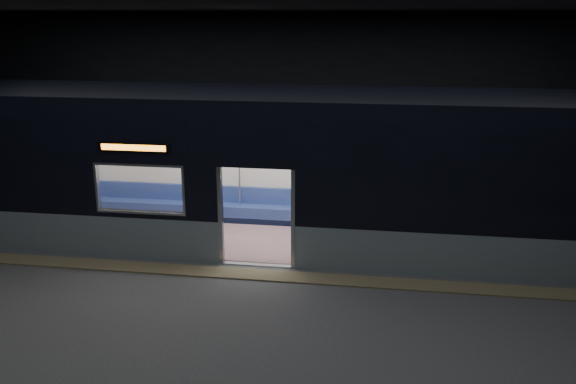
# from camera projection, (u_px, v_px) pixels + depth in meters

# --- Properties ---
(station_floor) EXTENTS (24.00, 14.00, 0.01)m
(station_floor) POSITION_uv_depth(u_px,v_px,m) (246.00, 287.00, 11.43)
(station_floor) COLOR #47494C
(station_floor) RESTS_ON ground
(station_envelope) EXTENTS (24.00, 14.00, 5.00)m
(station_envelope) POSITION_uv_depth(u_px,v_px,m) (242.00, 91.00, 10.40)
(station_envelope) COLOR black
(station_envelope) RESTS_ON station_floor
(tactile_strip) EXTENTS (22.80, 0.50, 0.03)m
(tactile_strip) POSITION_uv_depth(u_px,v_px,m) (252.00, 275.00, 11.94)
(tactile_strip) COLOR #8C7F59
(tactile_strip) RESTS_ON station_floor
(metro_car) EXTENTS (18.00, 3.04, 3.35)m
(metro_car) POSITION_uv_depth(u_px,v_px,m) (270.00, 161.00, 13.32)
(metro_car) COLOR #84989D
(metro_car) RESTS_ON station_floor
(passenger) EXTENTS (0.40, 0.66, 1.31)m
(passenger) POSITION_uv_depth(u_px,v_px,m) (326.00, 197.00, 14.41)
(passenger) COLOR black
(passenger) RESTS_ON metro_car
(handbag) EXTENTS (0.31, 0.29, 0.13)m
(handbag) POSITION_uv_depth(u_px,v_px,m) (324.00, 204.00, 14.24)
(handbag) COLOR black
(handbag) RESTS_ON passenger
(transit_map) EXTENTS (0.95, 0.03, 0.62)m
(transit_map) POSITION_uv_depth(u_px,v_px,m) (411.00, 169.00, 14.22)
(transit_map) COLOR white
(transit_map) RESTS_ON metro_car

